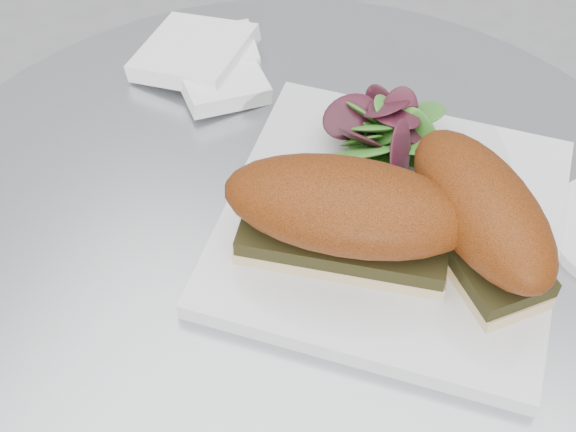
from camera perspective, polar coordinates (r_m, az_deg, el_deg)
name	(u,v)px	position (r m, az deg, el deg)	size (l,w,h in m)	color
table	(292,401)	(0.84, 0.26, -13.02)	(0.70, 0.70, 0.73)	#A5A7AC
plate	(391,224)	(0.65, 7.33, -0.55)	(0.26, 0.26, 0.02)	silver
sandwich_left	(346,214)	(0.59, 4.17, 0.16)	(0.20, 0.12, 0.08)	#F8DB9B
sandwich_right	(480,215)	(0.60, 13.49, 0.04)	(0.17, 0.16, 0.08)	#F8DB9B
salad	(391,121)	(0.69, 7.36, 6.72)	(0.11, 0.11, 0.05)	green
napkin	(208,70)	(0.79, -5.74, 10.28)	(0.13, 0.13, 0.02)	white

